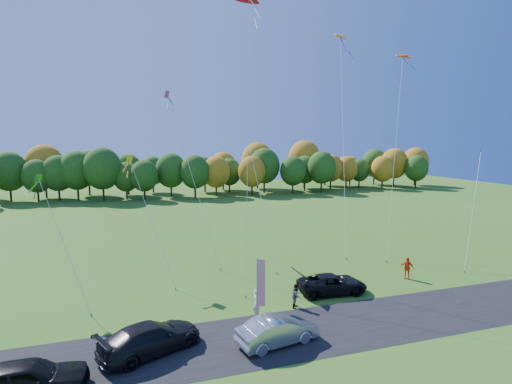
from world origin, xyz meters
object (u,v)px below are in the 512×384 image
object	(u,v)px
person_east	(407,268)
silver_sedan	(278,330)
feather_flag	(260,282)
black_suv	(332,284)

from	to	relation	value
person_east	silver_sedan	bearing A→B (deg)	-111.64
person_east	feather_flag	world-z (taller)	feather_flag
feather_flag	silver_sedan	bearing A→B (deg)	-89.98
black_suv	person_east	size ratio (longest dim) A/B	2.82
black_suv	person_east	xyz separation A→B (m)	(7.22, 0.90, 0.20)
silver_sedan	feather_flag	xyz separation A→B (m)	(-0.00, 3.08, 1.68)
silver_sedan	person_east	bearing A→B (deg)	-75.63
black_suv	feather_flag	distance (m)	7.09
black_suv	silver_sedan	bearing A→B (deg)	136.21
black_suv	feather_flag	world-z (taller)	feather_flag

